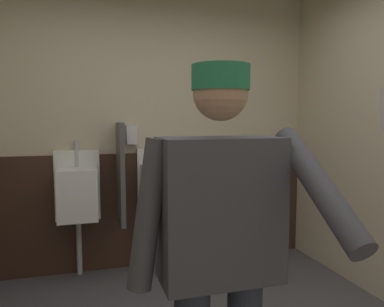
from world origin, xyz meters
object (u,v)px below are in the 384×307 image
soap_dispenser (132,135)px  urinal_left (77,193)px  person (220,244)px  urinal_middle (161,189)px

soap_dispenser → urinal_left: bearing=-166.6°
urinal_left → person: (0.55, -2.11, 0.18)m
urinal_middle → person: 2.13m
urinal_left → soap_dispenser: size_ratio=6.89×
urinal_left → soap_dispenser: 0.72m
urinal_left → soap_dispenser: soap_dispenser is taller
person → soap_dispenser: person is taller
urinal_middle → person: person is taller
urinal_middle → soap_dispenser: size_ratio=6.89×
urinal_middle → urinal_left: bearing=180.0°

